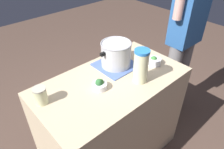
# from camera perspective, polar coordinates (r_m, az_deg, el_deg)

# --- Properties ---
(counter_slab) EXTENTS (1.18, 0.65, 0.90)m
(counter_slab) POSITION_cam_1_polar(r_m,az_deg,el_deg) (1.87, -0.00, -12.56)
(counter_slab) COLOR tan
(counter_slab) RESTS_ON ground_plane
(dish_cloth) EXTENTS (0.31, 0.30, 0.01)m
(dish_cloth) POSITION_cam_1_polar(r_m,az_deg,el_deg) (1.72, 1.07, 2.60)
(dish_cloth) COLOR #4D66A4
(dish_cloth) RESTS_ON counter_slab
(cooking_pot) EXTENTS (0.31, 0.25, 0.20)m
(cooking_pot) POSITION_cam_1_polar(r_m,az_deg,el_deg) (1.67, 1.11, 5.73)
(cooking_pot) COLOR #B7B7BC
(cooking_pot) RESTS_ON dish_cloth
(lemonade_pitcher) EXTENTS (0.11, 0.11, 0.26)m
(lemonade_pitcher) POSITION_cam_1_polar(r_m,az_deg,el_deg) (1.49, 7.92, 2.34)
(lemonade_pitcher) COLOR beige
(lemonade_pitcher) RESTS_ON counter_slab
(mason_jar) EXTENTS (0.09, 0.09, 0.12)m
(mason_jar) POSITION_cam_1_polar(r_m,az_deg,el_deg) (1.41, -19.00, -5.47)
(mason_jar) COLOR beige
(mason_jar) RESTS_ON counter_slab
(broccoli_bowl_front) EXTENTS (0.11, 0.11, 0.08)m
(broccoli_bowl_front) POSITION_cam_1_polar(r_m,az_deg,el_deg) (1.47, -3.39, -2.80)
(broccoli_bowl_front) COLOR silver
(broccoli_bowl_front) RESTS_ON counter_slab
(broccoli_bowl_center) EXTENTS (0.11, 0.11, 0.08)m
(broccoli_bowl_center) POSITION_cam_1_polar(r_m,az_deg,el_deg) (1.76, 11.48, 3.68)
(broccoli_bowl_center) COLOR silver
(broccoli_bowl_center) RESTS_ON counter_slab
(person_cook) EXTENTS (0.50, 0.21, 1.69)m
(person_cook) POSITION_cam_1_polar(r_m,az_deg,el_deg) (2.20, 19.20, 9.25)
(person_cook) COLOR slate
(person_cook) RESTS_ON ground_plane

